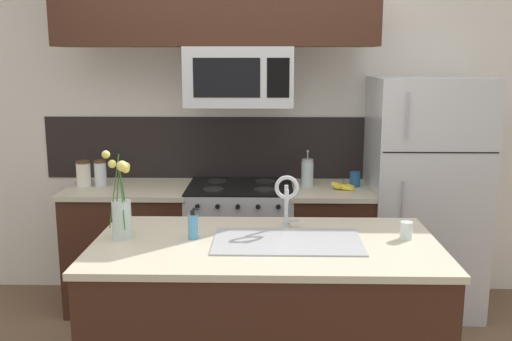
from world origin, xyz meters
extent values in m
cube|color=silver|center=(0.30, 1.28, 1.30)|extent=(5.20, 0.10, 2.60)
cube|color=black|center=(0.00, 1.22, 1.15)|extent=(3.06, 0.01, 0.48)
cube|color=#381E14|center=(-0.82, 0.90, 0.44)|extent=(0.87, 0.62, 0.88)
cube|color=beige|center=(-0.82, 0.90, 0.89)|extent=(0.90, 0.65, 0.03)
cube|color=#381E14|center=(0.66, 0.90, 0.44)|extent=(0.56, 0.62, 0.88)
cube|color=beige|center=(0.66, 0.90, 0.89)|extent=(0.59, 0.65, 0.03)
cube|color=#B7BABF|center=(0.00, 0.90, 0.46)|extent=(0.76, 0.62, 0.91)
cube|color=black|center=(0.00, 0.90, 0.92)|extent=(0.76, 0.62, 0.01)
cylinder|color=black|center=(-0.18, 0.76, 0.93)|extent=(0.15, 0.15, 0.01)
cylinder|color=black|center=(0.18, 0.76, 0.93)|extent=(0.15, 0.15, 0.01)
cylinder|color=black|center=(-0.18, 1.04, 0.93)|extent=(0.15, 0.15, 0.01)
cylinder|color=black|center=(0.18, 1.04, 0.93)|extent=(0.15, 0.15, 0.01)
cylinder|color=black|center=(-0.27, 0.58, 0.85)|extent=(0.03, 0.02, 0.03)
cylinder|color=black|center=(-0.14, 0.58, 0.85)|extent=(0.03, 0.02, 0.03)
cylinder|color=black|center=(0.00, 0.58, 0.85)|extent=(0.03, 0.02, 0.03)
cylinder|color=black|center=(0.14, 0.58, 0.85)|extent=(0.03, 0.02, 0.03)
cylinder|color=black|center=(0.27, 0.58, 0.85)|extent=(0.03, 0.02, 0.03)
cube|color=#B7BABF|center=(0.00, 0.88, 1.71)|extent=(0.74, 0.40, 0.41)
cube|color=black|center=(-0.07, 0.68, 1.71)|extent=(0.45, 0.00, 0.26)
cube|color=black|center=(0.27, 0.68, 1.71)|extent=(0.15, 0.00, 0.26)
cube|color=#381E14|center=(-0.15, 0.85, 2.21)|extent=(2.19, 0.34, 0.60)
cube|color=#B7BABF|center=(1.34, 0.92, 0.85)|extent=(0.79, 0.72, 1.71)
cube|color=black|center=(1.34, 0.56, 1.23)|extent=(0.75, 0.00, 0.01)
cylinder|color=#99999E|center=(1.10, 0.54, 1.47)|extent=(0.01, 0.01, 0.31)
cylinder|color=#99999E|center=(1.10, 0.54, 0.72)|extent=(0.01, 0.01, 0.65)
cylinder|color=silver|center=(-1.15, 0.91, 1.00)|extent=(0.10, 0.10, 0.17)
cylinder|color=#4C331E|center=(-1.15, 0.91, 1.09)|extent=(0.10, 0.10, 0.02)
cylinder|color=silver|center=(-1.03, 0.93, 1.00)|extent=(0.09, 0.09, 0.17)
cylinder|color=#4C331E|center=(-1.03, 0.93, 1.09)|extent=(0.09, 0.09, 0.02)
ellipsoid|color=yellow|center=(0.73, 0.83, 0.93)|extent=(0.15, 0.14, 0.05)
ellipsoid|color=yellow|center=(0.73, 0.85, 0.93)|extent=(0.17, 0.11, 0.07)
ellipsoid|color=yellow|center=(0.74, 0.83, 0.93)|extent=(0.18, 0.07, 0.06)
ellipsoid|color=yellow|center=(0.75, 0.85, 0.93)|extent=(0.18, 0.07, 0.06)
ellipsoid|color=yellow|center=(0.75, 0.83, 0.93)|extent=(0.17, 0.10, 0.05)
ellipsoid|color=yellow|center=(0.76, 0.85, 0.93)|extent=(0.15, 0.14, 0.06)
cylinder|color=brown|center=(0.74, 0.84, 0.96)|extent=(0.02, 0.02, 0.03)
cylinder|color=silver|center=(0.49, 0.96, 1.00)|extent=(0.09, 0.09, 0.18)
cylinder|color=#A3A3AA|center=(0.49, 0.96, 1.10)|extent=(0.08, 0.08, 0.02)
cylinder|color=#A3A3AA|center=(0.49, 0.96, 1.14)|extent=(0.01, 0.01, 0.05)
sphere|color=#A3A3AA|center=(0.49, 0.96, 1.17)|extent=(0.02, 0.02, 0.02)
cylinder|color=#1E5184|center=(0.84, 0.95, 0.97)|extent=(0.08, 0.08, 0.11)
cube|color=#381E14|center=(0.19, -0.35, 0.44)|extent=(1.74, 0.90, 0.88)
cube|color=beige|center=(0.19, -0.35, 0.89)|extent=(1.77, 0.93, 0.03)
cube|color=#ADAFB5|center=(0.31, -0.35, 0.91)|extent=(0.76, 0.44, 0.01)
cube|color=#ADAFB5|center=(0.13, -0.35, 0.84)|extent=(0.30, 0.33, 0.15)
cube|color=#ADAFB5|center=(0.48, -0.35, 0.84)|extent=(0.30, 0.33, 0.15)
cylinder|color=#B7BABF|center=(0.31, -0.09, 0.92)|extent=(0.04, 0.04, 0.02)
cylinder|color=#B7BABF|center=(0.31, -0.09, 1.04)|extent=(0.02, 0.02, 0.22)
torus|color=#B7BABF|center=(0.31, -0.14, 1.15)|extent=(0.13, 0.02, 0.13)
cylinder|color=#B7BABF|center=(0.31, -0.20, 1.12)|extent=(0.02, 0.02, 0.06)
cube|color=#B7BABF|center=(0.34, -0.09, 0.95)|extent=(0.07, 0.01, 0.01)
cylinder|color=#4C93C6|center=(-0.19, -0.31, 0.98)|extent=(0.05, 0.05, 0.13)
cylinder|color=black|center=(-0.19, -0.31, 1.05)|extent=(0.02, 0.02, 0.02)
cube|color=black|center=(-0.17, -0.31, 1.07)|extent=(0.03, 0.01, 0.01)
cylinder|color=silver|center=(0.92, -0.29, 0.96)|extent=(0.07, 0.07, 0.09)
cylinder|color=silver|center=(-0.56, -0.30, 1.01)|extent=(0.10, 0.10, 0.20)
cylinder|color=silver|center=(-0.56, -0.30, 0.95)|extent=(0.09, 0.09, 0.06)
cylinder|color=#386B2D|center=(-0.57, -0.31, 1.14)|extent=(0.04, 0.01, 0.33)
sphere|color=#EFE066|center=(-0.59, -0.31, 1.31)|extent=(0.04, 0.04, 0.04)
cylinder|color=#386B2D|center=(-0.54, -0.33, 1.14)|extent=(0.04, 0.07, 0.33)
sphere|color=#EFE066|center=(-0.53, -0.36, 1.31)|extent=(0.05, 0.05, 0.05)
cylinder|color=#386B2D|center=(-0.54, -0.30, 1.12)|extent=(0.04, 0.01, 0.31)
sphere|color=#EFE066|center=(-0.53, -0.30, 1.28)|extent=(0.04, 0.04, 0.04)
cylinder|color=#386B2D|center=(-0.54, -0.29, 1.13)|extent=(0.04, 0.03, 0.32)
sphere|color=#EFE066|center=(-0.53, -0.28, 1.29)|extent=(0.04, 0.04, 0.04)
cylinder|color=#386B2D|center=(-0.59, -0.32, 1.16)|extent=(0.06, 0.03, 0.38)
sphere|color=#EFE066|center=(-0.62, -0.33, 1.36)|extent=(0.04, 0.04, 0.04)
camera|label=1|loc=(0.21, -3.15, 1.84)|focal=40.00mm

